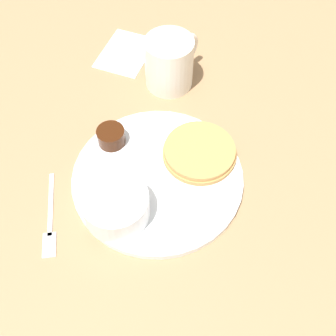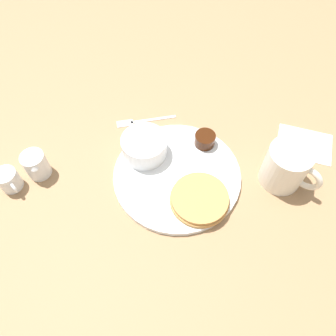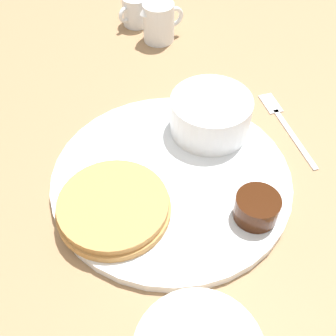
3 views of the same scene
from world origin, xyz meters
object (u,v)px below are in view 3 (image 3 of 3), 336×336
(bowl, at_px, (211,114))
(fork, at_px, (282,119))
(creamer_pitcher_far, at_px, (136,10))
(plate, at_px, (171,178))
(creamer_pitcher_near, at_px, (159,22))

(bowl, xyz_separation_m, fork, (0.05, -0.09, -0.04))
(bowl, xyz_separation_m, creamer_pitcher_far, (0.25, 0.16, -0.01))
(plate, xyz_separation_m, fork, (0.13, -0.13, -0.00))
(bowl, bearing_deg, plate, 158.07)
(bowl, distance_m, fork, 0.11)
(fork, bearing_deg, creamer_pitcher_far, 50.43)
(plate, relative_size, fork, 2.02)
(creamer_pitcher_near, height_order, creamer_pitcher_far, creamer_pitcher_near)
(plate, bearing_deg, creamer_pitcher_far, 19.65)
(creamer_pitcher_near, bearing_deg, creamer_pitcher_far, 49.45)
(creamer_pitcher_near, bearing_deg, bowl, -153.17)
(plate, bearing_deg, creamer_pitcher_near, 13.75)
(plate, height_order, fork, plate)
(creamer_pitcher_near, xyz_separation_m, fork, (-0.17, -0.20, -0.03))
(plate, height_order, creamer_pitcher_near, creamer_pitcher_near)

